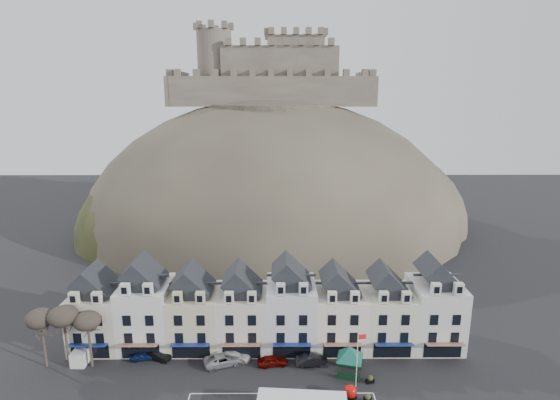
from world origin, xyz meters
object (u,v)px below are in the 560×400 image
at_px(bus_shelter, 350,353).
at_px(red_buoy, 350,393).
at_px(car_charcoal, 312,360).
at_px(flagpole, 358,357).
at_px(car_maroon, 272,361).
at_px(white_van, 84,353).
at_px(car_silver, 223,359).
at_px(car_navy, 143,355).
at_px(car_black, 157,355).
at_px(car_white, 234,355).

distance_m(bus_shelter, red_buoy, 5.31).
bearing_deg(car_charcoal, flagpole, -132.94).
relative_size(bus_shelter, car_maroon, 1.54).
xyz_separation_m(red_buoy, white_van, (-34.72, 8.18, -0.02)).
bearing_deg(car_silver, car_navy, 64.36).
height_order(flagpole, car_silver, flagpole).
xyz_separation_m(car_silver, car_charcoal, (11.71, -0.25, -0.01)).
height_order(car_black, car_maroon, car_maroon).
relative_size(car_navy, car_charcoal, 0.84).
relative_size(red_buoy, car_maroon, 0.49).
bearing_deg(red_buoy, flagpole, 63.46).
bearing_deg(flagpole, car_black, 167.36).
relative_size(white_van, car_white, 0.97).
distance_m(red_buoy, car_maroon, 11.43).
bearing_deg(bus_shelter, car_charcoal, 171.46).
bearing_deg(car_navy, flagpole, -111.09).
bearing_deg(red_buoy, car_navy, 162.95).
relative_size(car_maroon, car_charcoal, 0.92).
distance_m(bus_shelter, car_black, 25.79).
relative_size(car_black, car_silver, 0.75).
relative_size(bus_shelter, car_silver, 1.20).
xyz_separation_m(car_black, car_maroon, (15.60, -1.41, 0.05)).
height_order(car_navy, car_maroon, car_maroon).
distance_m(red_buoy, white_van, 35.68).
distance_m(car_silver, car_white, 1.74).
relative_size(car_white, car_charcoal, 1.03).
bearing_deg(car_white, car_silver, 141.69).
bearing_deg(bus_shelter, car_maroon, -176.91).
height_order(bus_shelter, white_van, bus_shelter).
bearing_deg(car_white, bus_shelter, -92.01).
relative_size(flagpole, car_black, 1.94).
bearing_deg(car_silver, red_buoy, -133.80).
bearing_deg(car_maroon, red_buoy, -134.26).
height_order(car_navy, car_charcoal, car_charcoal).
xyz_separation_m(car_navy, car_charcoal, (22.67, -1.40, 0.10)).
bearing_deg(car_charcoal, car_black, 83.74).
bearing_deg(car_charcoal, bus_shelter, -115.26).
distance_m(car_white, car_maroon, 5.39).
height_order(white_van, car_white, white_van).
bearing_deg(car_navy, car_silver, -105.25).
distance_m(car_navy, car_white, 12.27).
bearing_deg(car_navy, white_van, 80.72).
relative_size(car_silver, car_maroon, 1.28).
height_order(car_silver, car_white, car_silver).
height_order(car_silver, car_maroon, car_silver).
bearing_deg(car_navy, car_black, -99.28).
bearing_deg(bus_shelter, car_black, -173.22).
xyz_separation_m(car_silver, car_white, (1.31, 1.15, -0.08)).
xyz_separation_m(car_navy, car_black, (1.87, 0.00, 0.01)).
distance_m(white_van, car_black, 9.93).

